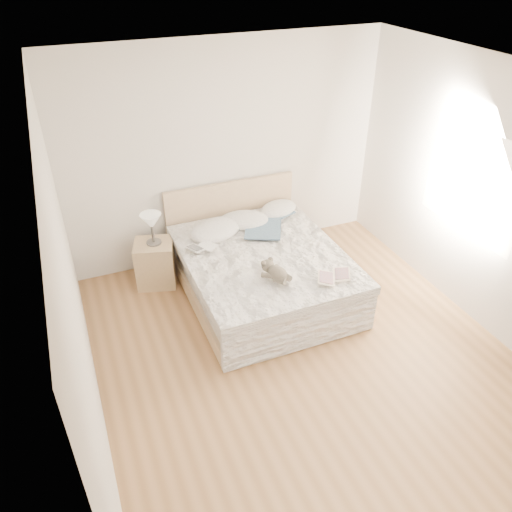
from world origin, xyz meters
name	(u,v)px	position (x,y,z in m)	size (l,w,h in m)	color
floor	(306,357)	(0.00, 0.00, 0.00)	(4.00, 4.50, 0.00)	brown
ceiling	(327,84)	(0.00, 0.00, 2.70)	(4.00, 4.50, 0.00)	white
wall_back	(227,154)	(0.00, 2.25, 1.35)	(4.00, 0.02, 2.70)	silver
wall_left	(74,298)	(-2.00, 0.00, 1.35)	(0.02, 4.50, 2.70)	silver
wall_right	(493,204)	(2.00, 0.00, 1.35)	(0.02, 4.50, 2.70)	silver
window	(473,183)	(1.99, 0.30, 1.45)	(0.02, 1.30, 1.10)	white
bed	(260,270)	(0.00, 1.19, 0.31)	(1.72, 2.14, 1.00)	tan
nightstand	(156,263)	(-1.09, 1.84, 0.28)	(0.45, 0.40, 0.56)	tan
table_lamp	(151,223)	(-1.08, 1.84, 0.83)	(0.31, 0.31, 0.38)	#534E48
pillow_left	(216,230)	(-0.36, 1.72, 0.64)	(0.65, 0.46, 0.20)	silver
pillow_middle	(244,220)	(0.04, 1.82, 0.64)	(0.61, 0.42, 0.18)	silver
pillow_right	(278,209)	(0.56, 1.93, 0.64)	(0.54, 0.37, 0.16)	silver
blouse	(263,226)	(0.21, 1.61, 0.63)	(0.67, 0.71, 0.03)	#344E65
photo_book	(201,247)	(-0.62, 1.43, 0.63)	(0.30, 0.20, 0.02)	white
childrens_book	(334,277)	(0.47, 0.37, 0.63)	(0.37, 0.25, 0.02)	#F5E3C7
teddy_bear	(277,278)	(-0.09, 0.55, 0.65)	(0.22, 0.32, 0.17)	brown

